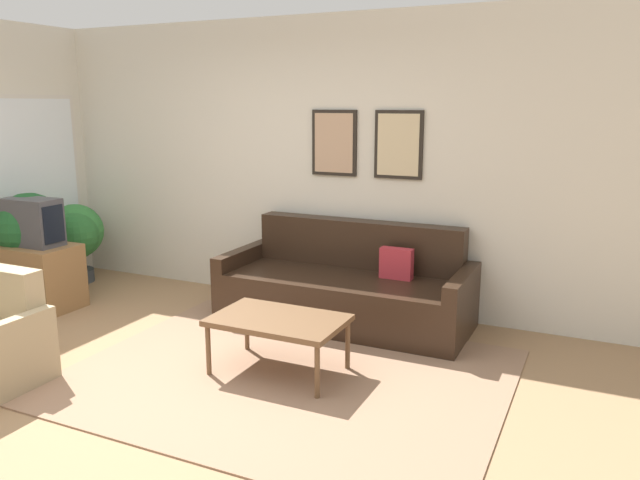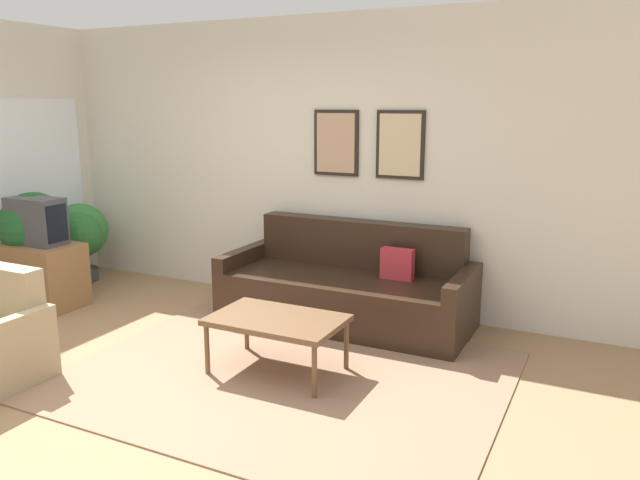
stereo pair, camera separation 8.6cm
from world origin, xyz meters
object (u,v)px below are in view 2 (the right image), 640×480
(couch, at_px, (348,289))
(potted_plant_tall, at_px, (35,230))
(coffee_table, at_px, (277,322))
(tv, at_px, (36,221))

(couch, xyz_separation_m, potted_plant_tall, (-2.99, -0.76, 0.41))
(coffee_table, distance_m, potted_plant_tall, 3.02)
(couch, relative_size, coffee_table, 2.33)
(couch, xyz_separation_m, coffee_table, (-0.02, -1.21, 0.09))
(potted_plant_tall, bearing_deg, couch, 14.25)
(coffee_table, bearing_deg, potted_plant_tall, 171.30)
(coffee_table, bearing_deg, couch, 89.04)
(tv, xyz_separation_m, potted_plant_tall, (-0.19, 0.12, -0.12))
(potted_plant_tall, bearing_deg, tv, -32.92)
(tv, height_order, potted_plant_tall, potted_plant_tall)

